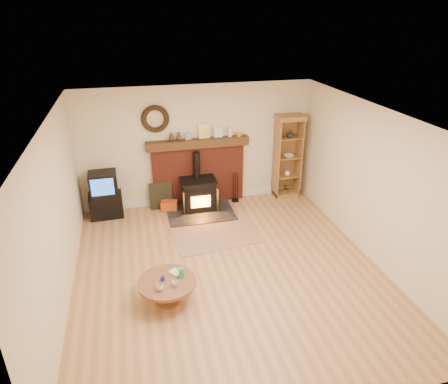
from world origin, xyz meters
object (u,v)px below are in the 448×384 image
object	(u,v)px
tv_unit	(105,195)
coffee_table	(167,285)
wood_stove	(199,196)
curio_cabinet	(287,156)

from	to	relation	value
tv_unit	coffee_table	xyz separation A→B (m)	(0.95, -3.02, -0.17)
wood_stove	tv_unit	size ratio (longest dim) A/B	1.43
wood_stove	curio_cabinet	size ratio (longest dim) A/B	0.74
wood_stove	coffee_table	distance (m)	2.99
curio_cabinet	coffee_table	world-z (taller)	curio_cabinet
tv_unit	curio_cabinet	xyz separation A→B (m)	(4.02, 0.09, 0.48)
curio_cabinet	coffee_table	distance (m)	4.42
wood_stove	coffee_table	world-z (taller)	wood_stove
wood_stove	curio_cabinet	world-z (taller)	curio_cabinet
curio_cabinet	coffee_table	xyz separation A→B (m)	(-3.08, -3.10, -0.65)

